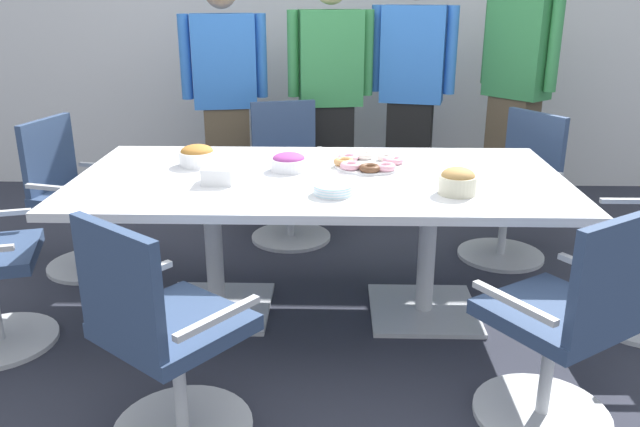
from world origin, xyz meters
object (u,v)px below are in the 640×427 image
(office_chair_3, at_px, (164,345))
(donut_platter, at_px, (368,163))
(office_chair_1, at_px, (77,204))
(snack_bowl_cookies, at_px, (458,181))
(snack_bowl_pretzels, at_px, (197,155))
(napkin_pile, at_px, (218,175))
(person_standing_1, at_px, (330,94))
(office_chair_4, at_px, (565,333))
(conference_table, at_px, (320,199))
(person_standing_2, at_px, (411,90))
(office_chair_0, at_px, (289,180))
(office_chair_6, at_px, (512,195))
(plate_stack, at_px, (333,189))
(person_standing_0, at_px, (226,96))
(person_standing_3, at_px, (516,84))
(snack_bowl_candy_mix, at_px, (289,162))

(office_chair_3, relative_size, donut_platter, 2.49)
(office_chair_1, xyz_separation_m, snack_bowl_cookies, (2.10, -0.83, 0.40))
(snack_bowl_pretzels, distance_m, napkin_pile, 0.36)
(office_chair_1, relative_size, person_standing_1, 0.52)
(office_chair_4, relative_size, donut_platter, 2.49)
(conference_table, height_order, person_standing_2, person_standing_2)
(office_chair_1, xyz_separation_m, office_chair_3, (0.93, -1.59, 0.00))
(office_chair_0, bearing_deg, snack_bowl_pretzels, 50.57)
(office_chair_1, bearing_deg, office_chair_6, 109.35)
(donut_platter, bearing_deg, conference_table, -144.81)
(snack_bowl_cookies, bearing_deg, office_chair_4, -63.62)
(person_standing_2, bearing_deg, plate_stack, 87.12)
(office_chair_4, xyz_separation_m, person_standing_0, (-1.66, 2.47, 0.48))
(office_chair_1, height_order, napkin_pile, office_chair_1)
(office_chair_1, bearing_deg, person_standing_0, 157.32)
(person_standing_0, distance_m, plate_stack, 2.02)
(person_standing_3, height_order, plate_stack, person_standing_3)
(office_chair_0, height_order, snack_bowl_pretzels, office_chair_0)
(office_chair_4, bearing_deg, napkin_pile, 117.02)
(person_standing_2, xyz_separation_m, snack_bowl_cookies, (0.00, -1.91, -0.12))
(person_standing_2, bearing_deg, office_chair_4, 110.21)
(office_chair_4, distance_m, plate_stack, 1.13)
(office_chair_1, bearing_deg, person_standing_1, 138.30)
(office_chair_1, xyz_separation_m, person_standing_0, (0.75, 1.00, 0.48))
(office_chair_1, relative_size, snack_bowl_pretzels, 4.74)
(person_standing_3, xyz_separation_m, snack_bowl_candy_mix, (-1.51, -1.48, -0.19))
(snack_bowl_pretzels, relative_size, snack_bowl_cookies, 1.12)
(snack_bowl_pretzels, relative_size, donut_platter, 0.52)
(snack_bowl_candy_mix, distance_m, napkin_pile, 0.39)
(office_chair_1, xyz_separation_m, office_chair_4, (2.41, -1.47, 0.00))
(office_chair_4, xyz_separation_m, person_standing_3, (0.41, 2.49, 0.58))
(conference_table, xyz_separation_m, person_standing_2, (0.62, 1.63, 0.30))
(office_chair_3, height_order, snack_bowl_candy_mix, office_chair_3)
(donut_platter, xyz_separation_m, plate_stack, (-0.18, -0.48, 0.00))
(office_chair_4, xyz_separation_m, snack_bowl_candy_mix, (-1.10, 1.01, 0.39))
(office_chair_1, bearing_deg, person_standing_3, 123.98)
(office_chair_6, height_order, person_standing_3, person_standing_3)
(office_chair_0, xyz_separation_m, person_standing_1, (0.27, 0.48, 0.50))
(conference_table, bearing_deg, snack_bowl_cookies, -24.30)
(office_chair_0, height_order, person_standing_1, person_standing_1)
(office_chair_3, xyz_separation_m, person_standing_2, (1.16, 2.67, 0.52))
(office_chair_4, xyz_separation_m, office_chair_6, (0.24, 1.71, 0.00))
(person_standing_2, height_order, person_standing_3, person_standing_3)
(napkin_pile, bearing_deg, office_chair_4, -28.77)
(office_chair_4, relative_size, snack_bowl_pretzels, 4.74)
(person_standing_0, relative_size, person_standing_3, 0.92)
(office_chair_6, height_order, snack_bowl_pretzels, office_chair_6)
(office_chair_6, xyz_separation_m, snack_bowl_candy_mix, (-1.34, -0.70, 0.39))
(office_chair_4, distance_m, snack_bowl_pretzels, 1.97)
(office_chair_0, distance_m, snack_bowl_pretzels, 1.08)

